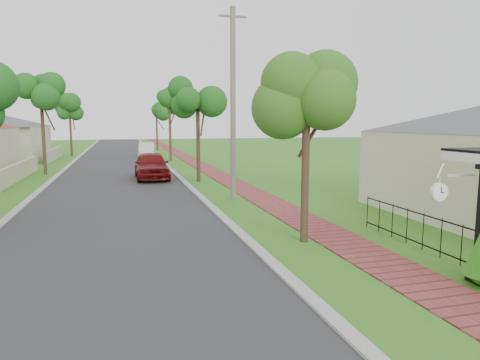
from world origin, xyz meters
name	(u,v)px	position (x,y,z in m)	size (l,w,h in m)	color
ground	(264,287)	(0.00, 0.00, 0.00)	(160.00, 160.00, 0.00)	#3C761C
road	(117,176)	(-3.00, 20.00, 0.00)	(7.00, 120.00, 0.02)	#28282B
kerb_right	(175,174)	(0.65, 20.00, 0.00)	(0.30, 120.00, 0.10)	#9E9E99
kerb_left	(55,178)	(-6.65, 20.00, 0.00)	(0.30, 120.00, 0.10)	#9E9E99
sidewalk	(214,173)	(3.25, 20.00, 0.00)	(1.50, 120.00, 0.03)	#97403C
picket_fence	(462,244)	(4.90, 0.00, 0.53)	(0.03, 8.02, 1.00)	black
street_trees	(117,107)	(-2.87, 26.84, 4.54)	(10.70, 37.65, 5.89)	#382619
parked_car_red	(152,165)	(-1.00, 17.88, 0.81)	(1.91, 4.74, 1.61)	maroon
parked_car_white	(147,150)	(-0.31, 34.46, 0.69)	(1.45, 4.17, 1.37)	white
near_tree	(307,93)	(2.20, 2.93, 4.17)	(2.04, 2.04, 5.24)	#382619
utility_pole	(233,104)	(1.97, 10.00, 4.14)	(1.20, 0.24, 8.16)	slate
station_clock	(441,191)	(3.69, -0.60, 1.95)	(1.05, 0.13, 0.56)	white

